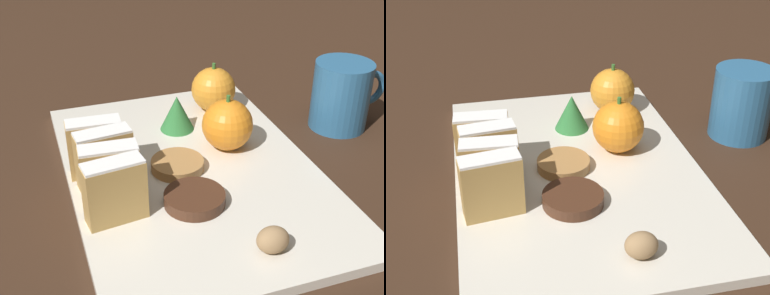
% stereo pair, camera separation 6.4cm
% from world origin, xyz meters
% --- Properties ---
extents(ground_plane, '(6.00, 6.00, 0.00)m').
position_xyz_m(ground_plane, '(0.00, 0.00, 0.00)').
color(ground_plane, '#382316').
extents(serving_platter, '(0.29, 0.43, 0.01)m').
position_xyz_m(serving_platter, '(0.00, 0.00, 0.01)').
color(serving_platter, silver).
rests_on(serving_platter, ground_plane).
extents(stollen_slice_front, '(0.07, 0.03, 0.07)m').
position_xyz_m(stollen_slice_front, '(-0.11, -0.07, 0.05)').
color(stollen_slice_front, tan).
rests_on(stollen_slice_front, serving_platter).
extents(stollen_slice_second, '(0.07, 0.03, 0.07)m').
position_xyz_m(stollen_slice_second, '(-0.11, -0.04, 0.05)').
color(stollen_slice_second, tan).
rests_on(stollen_slice_second, serving_platter).
extents(stollen_slice_third, '(0.07, 0.03, 0.07)m').
position_xyz_m(stollen_slice_third, '(-0.10, -0.00, 0.05)').
color(stollen_slice_third, tan).
rests_on(stollen_slice_third, serving_platter).
extents(stollen_slice_fourth, '(0.07, 0.03, 0.07)m').
position_xyz_m(stollen_slice_fourth, '(-0.11, 0.03, 0.05)').
color(stollen_slice_fourth, tan).
rests_on(stollen_slice_fourth, serving_platter).
extents(orange_near, '(0.06, 0.06, 0.07)m').
position_xyz_m(orange_near, '(0.08, 0.14, 0.04)').
color(orange_near, orange).
rests_on(orange_near, serving_platter).
extents(orange_far, '(0.07, 0.07, 0.07)m').
position_xyz_m(orange_far, '(0.06, 0.03, 0.04)').
color(orange_far, orange).
rests_on(orange_far, serving_platter).
extents(walnut, '(0.03, 0.03, 0.03)m').
position_xyz_m(walnut, '(0.03, -0.17, 0.03)').
color(walnut, '#9E7A51').
rests_on(walnut, serving_platter).
extents(chocolate_cookie, '(0.07, 0.07, 0.01)m').
position_xyz_m(chocolate_cookie, '(-0.02, -0.07, 0.02)').
color(chocolate_cookie, '#472819').
rests_on(chocolate_cookie, serving_platter).
extents(gingerbread_cookie, '(0.06, 0.06, 0.01)m').
position_xyz_m(gingerbread_cookie, '(-0.02, 0.01, 0.02)').
color(gingerbread_cookie, '#B27F47').
rests_on(gingerbread_cookie, serving_platter).
extents(evergreen_sprig, '(0.05, 0.05, 0.05)m').
position_xyz_m(evergreen_sprig, '(0.01, 0.10, 0.04)').
color(evergreen_sprig, '#2D7538').
rests_on(evergreen_sprig, serving_platter).
extents(coffee_mug, '(0.11, 0.08, 0.10)m').
position_xyz_m(coffee_mug, '(0.24, 0.06, 0.05)').
color(coffee_mug, '#2D6693').
rests_on(coffee_mug, ground_plane).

